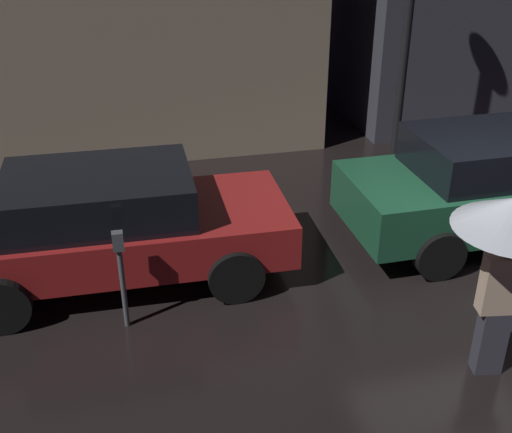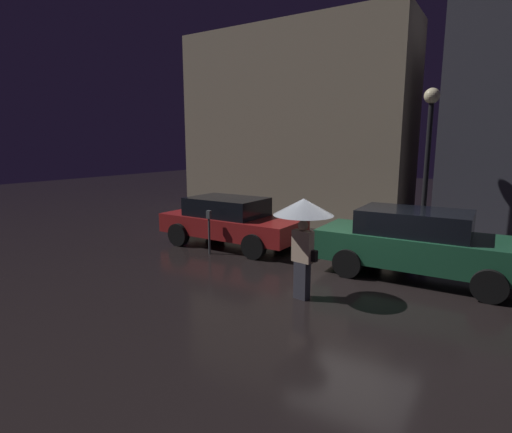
% 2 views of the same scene
% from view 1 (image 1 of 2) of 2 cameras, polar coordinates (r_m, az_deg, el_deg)
% --- Properties ---
extents(ground_plane, '(60.00, 60.00, 0.00)m').
position_cam_1_polar(ground_plane, '(8.57, 19.50, -6.20)').
color(ground_plane, black).
extents(parked_car_red, '(4.36, 1.98, 1.45)m').
position_cam_1_polar(parked_car_red, '(8.18, -12.71, -0.59)').
color(parked_car_red, maroon).
rests_on(parked_car_red, ground).
extents(parked_car_green, '(4.60, 1.95, 1.56)m').
position_cam_1_polar(parked_car_green, '(9.60, 21.23, 2.83)').
color(parked_car_green, '#1E5638').
rests_on(parked_car_green, ground).
extents(parking_meter, '(0.12, 0.10, 1.23)m').
position_cam_1_polar(parking_meter, '(7.23, -11.90, -4.60)').
color(parking_meter, '#4C5154').
rests_on(parking_meter, ground).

